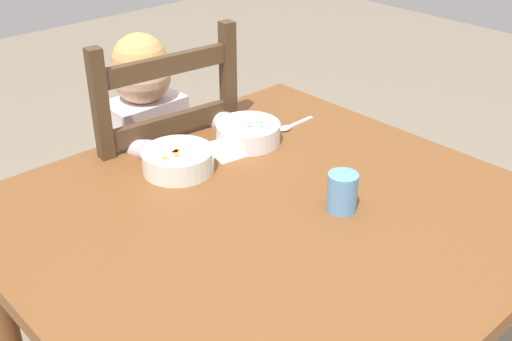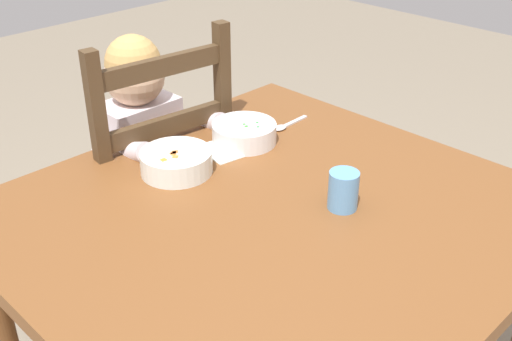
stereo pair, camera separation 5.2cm
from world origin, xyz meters
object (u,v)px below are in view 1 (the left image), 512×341
Objects in this scene: spoon at (290,126)px; bowl_of_peas at (248,132)px; dining_table at (269,245)px; drinking_cup at (342,192)px; dining_chair at (155,193)px; child_figure at (153,145)px; bowl_of_carrots at (178,160)px.

bowl_of_peas is at bearing 175.39° from spoon.
dining_table is 0.21m from drinking_cup.
dining_chair reaches higher than drinking_cup.
bowl_of_peas is at bearing -67.71° from dining_chair.
dining_table is 0.58m from child_figure.
dining_chair reaches higher than bowl_of_peas.
dining_table is 0.36m from bowl_of_peas.
bowl_of_peas is 0.98× the size of bowl_of_carrots.
dining_chair is 5.85× the size of bowl_of_peas.
dining_chair is 0.42m from bowl_of_carrots.
child_figure is 5.63× the size of bowl_of_peas.
drinking_cup is at bearing -120.28° from spoon.
dining_chair reaches higher than dining_table.
dining_table is 8.12× the size of spoon.
dining_table is at bearing -124.06° from bowl_of_peas.
bowl_of_peas is at bearing 79.27° from drinking_cup.
bowl_of_carrots is 1.28× the size of spoon.
dining_chair is at bearing 69.69° from bowl_of_carrots.
dining_chair is at bearing 83.26° from dining_table.
bowl_of_peas reaches higher than spoon.
child_figure is at bearing 82.62° from dining_table.
dining_table is 12.49× the size of drinking_cup.
bowl_of_peas is at bearing -0.01° from bowl_of_carrots.
drinking_cup is at bearing -43.01° from dining_table.
dining_table is 1.15× the size of child_figure.
child_figure reaches higher than dining_table.
dining_chair is 5.72× the size of bowl_of_carrots.
drinking_cup is at bearing -86.48° from child_figure.
bowl_of_peas and bowl_of_carrots have the same top height.
bowl_of_peas is 0.40m from drinking_cup.
bowl_of_carrots is 0.38m from spoon.
bowl_of_carrots is at bearing 112.04° from drinking_cup.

